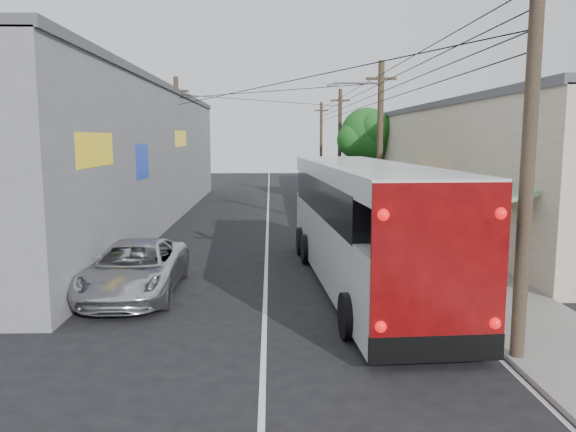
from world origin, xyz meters
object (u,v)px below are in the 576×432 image
Objects in this scene: parked_car_mid at (339,197)px; pedestrian_far at (386,211)px; pedestrian_near at (429,224)px; parked_suv at (352,207)px; coach_bus at (363,223)px; jeepney at (135,269)px; parked_car_far at (322,187)px.

pedestrian_far reaches higher than parked_car_mid.
parked_car_mid is 2.51× the size of pedestrian_near.
pedestrian_far is (1.35, -2.52, 0.10)m from parked_suv.
coach_bus reaches higher than parked_car_mid.
parked_suv reaches higher than jeepney.
pedestrian_near reaches higher than jeepney.
pedestrian_near is (10.51, 6.57, 0.24)m from jeepney.
parked_car_mid is 13.33m from pedestrian_near.
jeepney is 29.32m from parked_car_far.
coach_bus is at bearing 97.50° from pedestrian_far.
parked_car_mid is (1.61, 18.88, -1.20)m from coach_bus.
parked_car_far is (8.06, 28.19, -0.07)m from jeepney.
coach_bus is 2.40× the size of parked_suv.
parked_suv is at bearing 58.47° from jeepney.
parked_suv reaches higher than parked_car_far.
coach_bus is 18.98m from parked_car_mid.
pedestrian_near reaches higher than pedestrian_far.
pedestrian_far reaches higher than jeepney.
parked_car_mid is (8.40, 19.73, -0.01)m from jeepney.
parked_suv is 3.55× the size of pedestrian_far.
pedestrian_far is at bearing -88.51° from parked_car_far.
parked_car_far is at bearing 85.28° from parked_suv.
coach_bus is at bearing 6.38° from jeepney.
parked_car_mid is at bearing -57.69° from pedestrian_far.
coach_bus is 6.89m from pedestrian_near.
pedestrian_near is at bearing 53.63° from coach_bus.
jeepney is 1.00× the size of parked_suv.
coach_bus reaches higher than pedestrian_near.
coach_bus is at bearing -87.88° from parked_car_mid.
pedestrian_near is (2.11, -7.54, 0.21)m from parked_suv.
jeepney is at bearing -110.29° from parked_car_far.
jeepney is 3.11× the size of pedestrian_near.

